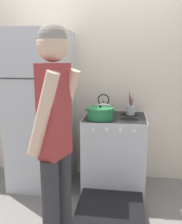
{
  "coord_description": "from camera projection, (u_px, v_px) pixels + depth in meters",
  "views": [
    {
      "loc": [
        0.42,
        -3.17,
        1.55
      ],
      "look_at": [
        0.04,
        -0.48,
        0.97
      ],
      "focal_mm": 40.0,
      "sensor_mm": 36.0,
      "label": 1
    }
  ],
  "objects": [
    {
      "name": "tea_kettle",
      "position": [
        104.0,
        108.0,
        3.04
      ],
      "size": [
        0.23,
        0.18,
        0.25
      ],
      "color": "silver",
      "rests_on": "stove_range"
    },
    {
      "name": "wall_back",
      "position": [
        94.0,
        81.0,
        3.21
      ],
      "size": [
        10.0,
        0.06,
        2.55
      ],
      "color": "beige",
      "rests_on": "ground_plane"
    },
    {
      "name": "person",
      "position": [
        55.0,
        137.0,
        1.76
      ],
      "size": [
        0.35,
        0.42,
        1.77
      ],
      "rotation": [
        0.0,
        0.0,
        1.28
      ],
      "color": "#2D2D30",
      "rests_on": "ground_plane"
    },
    {
      "name": "dutch_oven_pot",
      "position": [
        100.0,
        113.0,
        2.79
      ],
      "size": [
        0.34,
        0.3,
        0.16
      ],
      "color": "#237A42",
      "rests_on": "stove_range"
    },
    {
      "name": "ground_plane",
      "position": [
        93.0,
        173.0,
        3.45
      ],
      "size": [
        14.0,
        14.0,
        0.0
      ],
      "primitive_type": "plane",
      "color": "slate"
    },
    {
      "name": "refrigerator",
      "position": [
        41.0,
        111.0,
        3.01
      ],
      "size": [
        0.71,
        0.7,
        1.87
      ],
      "color": "#B7BABF",
      "rests_on": "ground_plane"
    },
    {
      "name": "stove_range",
      "position": [
        114.0,
        154.0,
        2.96
      ],
      "size": [
        0.71,
        1.36,
        0.89
      ],
      "color": "silver",
      "rests_on": "ground_plane"
    },
    {
      "name": "utensil_jar",
      "position": [
        131.0,
        109.0,
        3.0
      ],
      "size": [
        0.1,
        0.1,
        0.27
      ],
      "color": "#B7BABF",
      "rests_on": "stove_range"
    }
  ]
}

